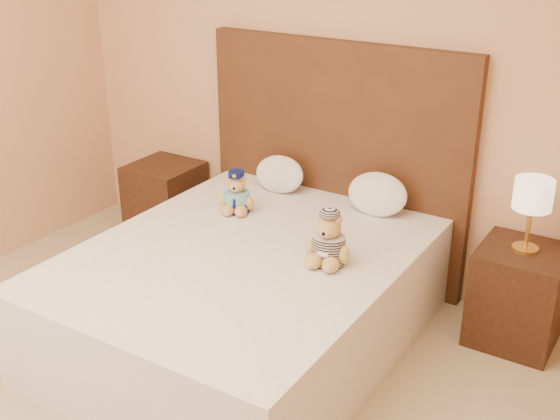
{
  "coord_description": "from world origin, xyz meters",
  "views": [
    {
      "loc": [
        1.92,
        -1.49,
        2.22
      ],
      "look_at": [
        0.07,
        1.45,
        0.71
      ],
      "focal_mm": 45.0,
      "sensor_mm": 36.0,
      "label": 1
    }
  ],
  "objects_px": {
    "bed": "(245,296)",
    "nightstand_left": "(166,201)",
    "pillow_left": "(279,173)",
    "teddy_police": "(237,192)",
    "pillow_right": "(377,192)",
    "teddy_prisoner": "(329,238)",
    "lamp": "(533,198)",
    "nightstand_right": "(518,295)"
  },
  "relations": [
    {
      "from": "pillow_left",
      "to": "nightstand_left",
      "type": "bearing_deg",
      "value": -178.19
    },
    {
      "from": "pillow_left",
      "to": "bed",
      "type": "bearing_deg",
      "value": -69.96
    },
    {
      "from": "bed",
      "to": "pillow_right",
      "type": "height_order",
      "value": "pillow_right"
    },
    {
      "from": "bed",
      "to": "lamp",
      "type": "bearing_deg",
      "value": 32.62
    },
    {
      "from": "teddy_police",
      "to": "teddy_prisoner",
      "type": "xyz_separation_m",
      "value": [
        0.78,
        -0.29,
        0.01
      ]
    },
    {
      "from": "nightstand_left",
      "to": "lamp",
      "type": "bearing_deg",
      "value": 0.0
    },
    {
      "from": "nightstand_right",
      "to": "teddy_police",
      "type": "distance_m",
      "value": 1.68
    },
    {
      "from": "bed",
      "to": "pillow_right",
      "type": "relative_size",
      "value": 5.39
    },
    {
      "from": "pillow_right",
      "to": "bed",
      "type": "bearing_deg",
      "value": -114.34
    },
    {
      "from": "lamp",
      "to": "pillow_right",
      "type": "height_order",
      "value": "lamp"
    },
    {
      "from": "nightstand_right",
      "to": "lamp",
      "type": "distance_m",
      "value": 0.57
    },
    {
      "from": "nightstand_left",
      "to": "pillow_left",
      "type": "relative_size",
      "value": 1.61
    },
    {
      "from": "nightstand_right",
      "to": "lamp",
      "type": "xyz_separation_m",
      "value": [
        -0.0,
        0.0,
        0.57
      ]
    },
    {
      "from": "bed",
      "to": "teddy_prisoner",
      "type": "height_order",
      "value": "teddy_prisoner"
    },
    {
      "from": "bed",
      "to": "nightstand_left",
      "type": "distance_m",
      "value": 1.48
    },
    {
      "from": "nightstand_right",
      "to": "lamp",
      "type": "relative_size",
      "value": 1.38
    },
    {
      "from": "pillow_right",
      "to": "nightstand_right",
      "type": "bearing_deg",
      "value": -1.96
    },
    {
      "from": "nightstand_left",
      "to": "teddy_prisoner",
      "type": "relative_size",
      "value": 1.96
    },
    {
      "from": "teddy_prisoner",
      "to": "pillow_right",
      "type": "xyz_separation_m",
      "value": [
        -0.06,
        0.71,
        -0.01
      ]
    },
    {
      "from": "nightstand_left",
      "to": "nightstand_right",
      "type": "relative_size",
      "value": 1.0
    },
    {
      "from": "nightstand_right",
      "to": "pillow_right",
      "type": "xyz_separation_m",
      "value": [
        -0.87,
        0.03,
        0.41
      ]
    },
    {
      "from": "nightstand_left",
      "to": "teddy_police",
      "type": "distance_m",
      "value": 1.07
    },
    {
      "from": "lamp",
      "to": "pillow_left",
      "type": "height_order",
      "value": "lamp"
    },
    {
      "from": "teddy_prisoner",
      "to": "pillow_left",
      "type": "height_order",
      "value": "teddy_prisoner"
    },
    {
      "from": "pillow_right",
      "to": "pillow_left",
      "type": "bearing_deg",
      "value": 180.0
    },
    {
      "from": "nightstand_left",
      "to": "pillow_left",
      "type": "xyz_separation_m",
      "value": [
        0.95,
        0.03,
        0.4
      ]
    },
    {
      "from": "bed",
      "to": "teddy_police",
      "type": "height_order",
      "value": "teddy_police"
    },
    {
      "from": "teddy_police",
      "to": "pillow_left",
      "type": "height_order",
      "value": "teddy_police"
    },
    {
      "from": "nightstand_right",
      "to": "pillow_left",
      "type": "height_order",
      "value": "pillow_left"
    },
    {
      "from": "pillow_left",
      "to": "teddy_police",
      "type": "bearing_deg",
      "value": -94.55
    },
    {
      "from": "lamp",
      "to": "pillow_right",
      "type": "relative_size",
      "value": 1.08
    },
    {
      "from": "teddy_police",
      "to": "pillow_right",
      "type": "relative_size",
      "value": 0.68
    },
    {
      "from": "nightstand_right",
      "to": "teddy_prisoner",
      "type": "bearing_deg",
      "value": -139.92
    },
    {
      "from": "bed",
      "to": "nightstand_left",
      "type": "bearing_deg",
      "value": 147.38
    },
    {
      "from": "nightstand_right",
      "to": "pillow_left",
      "type": "xyz_separation_m",
      "value": [
        -1.55,
        0.03,
        0.4
      ]
    },
    {
      "from": "bed",
      "to": "pillow_right",
      "type": "xyz_separation_m",
      "value": [
        0.38,
        0.83,
        0.41
      ]
    },
    {
      "from": "bed",
      "to": "teddy_police",
      "type": "bearing_deg",
      "value": 129.34
    },
    {
      "from": "nightstand_left",
      "to": "nightstand_right",
      "type": "bearing_deg",
      "value": 0.0
    },
    {
      "from": "pillow_right",
      "to": "nightstand_left",
      "type": "bearing_deg",
      "value": -178.94
    },
    {
      "from": "bed",
      "to": "nightstand_right",
      "type": "relative_size",
      "value": 3.64
    },
    {
      "from": "pillow_right",
      "to": "teddy_police",
      "type": "bearing_deg",
      "value": -149.46
    },
    {
      "from": "bed",
      "to": "pillow_left",
      "type": "xyz_separation_m",
      "value": [
        -0.3,
        0.83,
        0.4
      ]
    }
  ]
}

